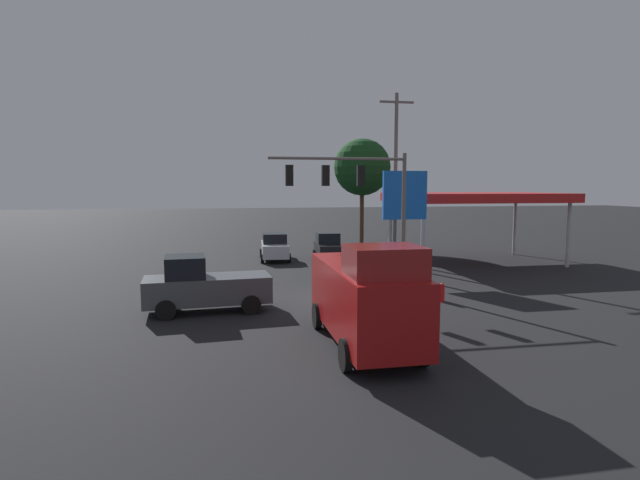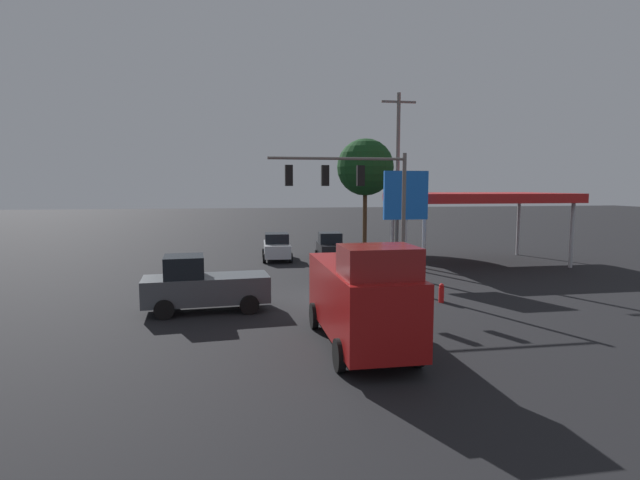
% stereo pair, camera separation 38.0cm
% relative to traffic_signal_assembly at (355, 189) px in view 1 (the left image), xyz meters
% --- Properties ---
extents(ground_plane, '(200.00, 200.00, 0.00)m').
position_rel_traffic_signal_assembly_xyz_m(ground_plane, '(1.51, 0.83, -5.12)').
color(ground_plane, black).
extents(traffic_signal_assembly, '(6.86, 0.43, 6.91)m').
position_rel_traffic_signal_assembly_xyz_m(traffic_signal_assembly, '(0.00, 0.00, 0.00)').
color(traffic_signal_assembly, slate).
rests_on(traffic_signal_assembly, ground).
extents(utility_pole, '(2.40, 0.26, 11.51)m').
position_rel_traffic_signal_assembly_xyz_m(utility_pole, '(-5.19, -8.99, 0.93)').
color(utility_pole, slate).
rests_on(utility_pole, ground).
extents(gas_station_canopy, '(11.28, 7.45, 4.82)m').
position_rel_traffic_signal_assembly_xyz_m(gas_station_canopy, '(-10.68, -8.17, -0.65)').
color(gas_station_canopy, red).
rests_on(gas_station_canopy, ground).
extents(price_sign, '(2.60, 0.27, 6.15)m').
position_rel_traffic_signal_assembly_xyz_m(price_sign, '(-3.87, -3.53, -0.64)').
color(price_sign, '#B7B7BC').
rests_on(price_sign, ground).
extents(hatchback_crossing, '(2.14, 3.89, 1.97)m').
position_rel_traffic_signal_assembly_xyz_m(hatchback_crossing, '(-0.92, -10.94, -4.18)').
color(hatchback_crossing, black).
rests_on(hatchback_crossing, ground).
extents(delivery_truck, '(2.59, 6.81, 3.58)m').
position_rel_traffic_signal_assembly_xyz_m(delivery_truck, '(1.78, 8.33, -3.43)').
color(delivery_truck, maroon).
rests_on(delivery_truck, ground).
extents(sedan_far, '(2.21, 4.47, 1.93)m').
position_rel_traffic_signal_assembly_xyz_m(sedan_far, '(2.85, -11.78, -4.17)').
color(sedan_far, silver).
rests_on(sedan_far, ground).
extents(pickup_parked, '(5.34, 2.59, 2.40)m').
position_rel_traffic_signal_assembly_xyz_m(pickup_parked, '(7.20, 2.58, -4.01)').
color(pickup_parked, '#474C51').
rests_on(pickup_parked, ground).
extents(street_tree, '(4.82, 4.82, 9.31)m').
position_rel_traffic_signal_assembly_xyz_m(street_tree, '(-5.22, -17.64, 1.75)').
color(street_tree, '#4C331E').
rests_on(street_tree, ground).
extents(fire_hydrant, '(0.24, 0.24, 0.88)m').
position_rel_traffic_signal_assembly_xyz_m(fire_hydrant, '(-3.43, 2.78, -4.69)').
color(fire_hydrant, red).
rests_on(fire_hydrant, ground).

